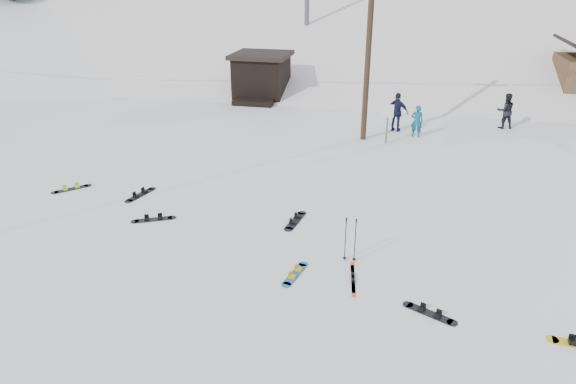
# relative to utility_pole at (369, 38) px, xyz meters

# --- Properties ---
(ground) EXTENTS (200.00, 200.00, 0.00)m
(ground) POSITION_rel_utility_pole_xyz_m (-2.00, -14.00, -4.68)
(ground) COLOR white
(ground) RESTS_ON ground
(ski_slope) EXTENTS (60.00, 85.24, 65.97)m
(ski_slope) POSITION_rel_utility_pole_xyz_m (-2.00, 41.00, -16.68)
(ski_slope) COLOR white
(ski_slope) RESTS_ON ground
(ridge_left) EXTENTS (47.54, 95.03, 58.38)m
(ridge_left) POSITION_rel_utility_pole_xyz_m (-38.00, 34.00, -15.68)
(ridge_left) COLOR white
(ridge_left) RESTS_ON ground
(treeline_left) EXTENTS (20.00, 64.00, 10.00)m
(treeline_left) POSITION_rel_utility_pole_xyz_m (-36.00, 26.00, -4.68)
(treeline_left) COLOR black
(treeline_left) RESTS_ON ground
(treeline_crest) EXTENTS (50.00, 6.00, 10.00)m
(treeline_crest) POSITION_rel_utility_pole_xyz_m (-2.00, 72.00, -4.68)
(treeline_crest) COLOR black
(treeline_crest) RESTS_ON ski_slope
(utility_pole) EXTENTS (2.00, 0.26, 9.00)m
(utility_pole) POSITION_rel_utility_pole_xyz_m (0.00, 0.00, 0.00)
(utility_pole) COLOR #3A2819
(utility_pole) RESTS_ON ground
(trail_sign) EXTENTS (0.50, 0.09, 1.85)m
(trail_sign) POSITION_rel_utility_pole_xyz_m (1.10, -0.42, -3.41)
(trail_sign) COLOR #595B60
(trail_sign) RESTS_ON ground
(lift_hut) EXTENTS (3.40, 4.10, 2.75)m
(lift_hut) POSITION_rel_utility_pole_xyz_m (-7.00, 6.94, -3.32)
(lift_hut) COLOR black
(lift_hut) RESTS_ON ground
(hero_snowboard) EXTENTS (0.48, 1.34, 0.10)m
(hero_snowboard) POSITION_rel_utility_pole_xyz_m (-0.61, -12.24, -4.66)
(hero_snowboard) COLOR #1870A2
(hero_snowboard) RESTS_ON ground
(hero_skis) EXTENTS (0.33, 1.64, 0.09)m
(hero_skis) POSITION_rel_utility_pole_xyz_m (0.92, -12.11, -4.66)
(hero_skis) COLOR #D44915
(hero_skis) RESTS_ON ground
(ski_poles) EXTENTS (0.37, 0.10, 1.33)m
(ski_poles) POSITION_rel_utility_pole_xyz_m (0.71, -11.19, -4.00)
(ski_poles) COLOR black
(ski_poles) RESTS_ON ground
(board_scatter_a) EXTENTS (1.32, 0.80, 0.10)m
(board_scatter_a) POSITION_rel_utility_pole_xyz_m (-5.80, -10.14, -4.65)
(board_scatter_a) COLOR black
(board_scatter_a) RESTS_ON ground
(board_scatter_b) EXTENTS (0.57, 1.49, 0.11)m
(board_scatter_b) POSITION_rel_utility_pole_xyz_m (-7.18, -8.44, -4.65)
(board_scatter_b) COLOR black
(board_scatter_b) RESTS_ON ground
(board_scatter_c) EXTENTS (1.07, 1.14, 0.10)m
(board_scatter_c) POSITION_rel_utility_pole_xyz_m (-9.93, -8.54, -4.65)
(board_scatter_c) COLOR black
(board_scatter_c) RESTS_ON ground
(board_scatter_d) EXTENTS (1.27, 0.74, 0.10)m
(board_scatter_d) POSITION_rel_utility_pole_xyz_m (2.87, -13.17, -4.66)
(board_scatter_d) COLOR black
(board_scatter_d) RESTS_ON ground
(board_scatter_f) EXTENTS (0.46, 1.51, 0.11)m
(board_scatter_f) POSITION_rel_utility_pole_xyz_m (-1.28, -9.18, -4.65)
(board_scatter_f) COLOR black
(board_scatter_f) RESTS_ON ground
(skier_teal) EXTENTS (0.58, 0.38, 1.56)m
(skier_teal) POSITION_rel_utility_pole_xyz_m (2.44, 0.92, -3.90)
(skier_teal) COLOR #0B5A73
(skier_teal) RESTS_ON ground
(skier_dark) EXTENTS (0.99, 0.84, 1.79)m
(skier_dark) POSITION_rel_utility_pole_xyz_m (6.77, 3.46, -3.79)
(skier_dark) COLOR black
(skier_dark) RESTS_ON ground
(skier_navy) EXTENTS (1.21, 0.73, 1.93)m
(skier_navy) POSITION_rel_utility_pole_xyz_m (1.47, 1.65, -3.72)
(skier_navy) COLOR #151836
(skier_navy) RESTS_ON ground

